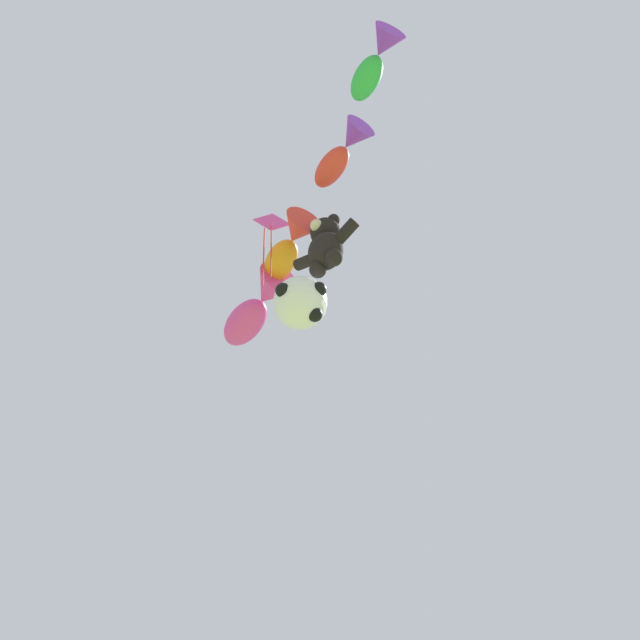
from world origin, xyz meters
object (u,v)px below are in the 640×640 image
at_px(fish_kite_tangerine, 289,246).
at_px(fish_kite_magenta, 257,307).
at_px(fish_kite_crimson, 342,152).
at_px(diamond_kite, 270,231).
at_px(fish_kite_emerald, 375,61).
at_px(soccer_ball_kite, 301,303).
at_px(teddy_bear_kite, 325,245).

height_order(fish_kite_tangerine, fish_kite_magenta, fish_kite_tangerine).
relative_size(fish_kite_crimson, diamond_kite, 0.63).
bearing_deg(fish_kite_emerald, soccer_ball_kite, 153.33).
bearing_deg(teddy_bear_kite, fish_kite_tangerine, -175.96).
bearing_deg(fish_kite_magenta, fish_kite_crimson, -19.95).
bearing_deg(fish_kite_tangerine, teddy_bear_kite, 4.04).
relative_size(teddy_bear_kite, fish_kite_magenta, 0.69).
height_order(soccer_ball_kite, fish_kite_tangerine, fish_kite_tangerine).
height_order(fish_kite_tangerine, diamond_kite, diamond_kite).
distance_m(fish_kite_magenta, diamond_kite, 1.85).
xyz_separation_m(soccer_ball_kite, fish_kite_emerald, (3.48, -1.75, 2.84)).
height_order(teddy_bear_kite, fish_kite_magenta, fish_kite_magenta).
distance_m(teddy_bear_kite, fish_kite_crimson, 2.02).
distance_m(teddy_bear_kite, soccer_ball_kite, 1.67).
xyz_separation_m(teddy_bear_kite, soccer_ball_kite, (-0.55, -0.11, -1.57)).
distance_m(fish_kite_crimson, fish_kite_tangerine, 2.36).
bearing_deg(soccer_ball_kite, fish_kite_tangerine, 175.68).
xyz_separation_m(fish_kite_crimson, fish_kite_tangerine, (-2.19, 0.72, -0.50)).
relative_size(soccer_ball_kite, fish_kite_crimson, 0.66).
height_order(soccer_ball_kite, fish_kite_magenta, fish_kite_magenta).
relative_size(soccer_ball_kite, diamond_kite, 0.41).
xyz_separation_m(teddy_bear_kite, fish_kite_crimson, (1.19, -0.79, 1.43)).
relative_size(fish_kite_crimson, fish_kite_tangerine, 0.90).
bearing_deg(teddy_bear_kite, fish_kite_crimson, -33.69).
bearing_deg(fish_kite_tangerine, fish_kite_crimson, -18.16).
xyz_separation_m(soccer_ball_kite, fish_kite_crimson, (1.74, -0.68, 3.00)).
bearing_deg(soccer_ball_kite, fish_kite_emerald, -26.67).
distance_m(fish_kite_emerald, fish_kite_crimson, 2.05).
bearing_deg(fish_kite_magenta, teddy_bear_kite, -12.86).
xyz_separation_m(fish_kite_magenta, diamond_kite, (1.43, -1.06, 0.52)).
bearing_deg(diamond_kite, fish_kite_magenta, 143.37).
height_order(fish_kite_emerald, fish_kite_crimson, fish_kite_crimson).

